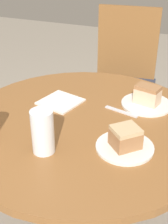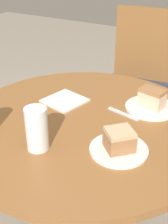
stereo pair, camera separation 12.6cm
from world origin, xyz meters
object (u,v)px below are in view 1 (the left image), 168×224
Objects in this scene: plate_far at (125,147)px; cake_slice_far at (125,137)px; cake_slice_near at (147,95)px; chair at (122,79)px; glass_lemonade at (43,134)px; plate_near at (146,104)px.

cake_slice_far is at bearing -90.00° from plate_far.
cake_slice_near is at bearing 90.01° from cake_slice_far.
chair is 4.62× the size of plate_far.
glass_lemonade is (-0.26, -0.47, 0.02)m from cake_slice_near.
chair is at bearing 106.15° from cake_slice_far.
plate_near is 0.54m from glass_lemonade.
glass_lemonade is at bearing -118.65° from plate_near.
glass_lemonade is (0.05, -1.18, 0.28)m from chair.
chair is 6.03× the size of glass_lemonade.
cake_slice_far is (0.00, -0.35, -0.00)m from cake_slice_near.
glass_lemonade reaches higher than plate_near.
plate_near is 0.35m from cake_slice_far.
plate_near is 0.35m from plate_far.
cake_slice_near is at bearing 135.00° from plate_near.
glass_lemonade is at bearing -94.05° from chair.
plate_near is at bearing -45.00° from cake_slice_near.
chair is at bearing 113.42° from cake_slice_near.
plate_far is (0.00, -0.35, 0.00)m from plate_near.
cake_slice_far is (0.00, -0.35, 0.04)m from plate_near.
plate_near is 1.89× the size of cake_slice_near.
cake_slice_near reaches higher than cake_slice_far.
plate_near is 0.05m from cake_slice_near.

